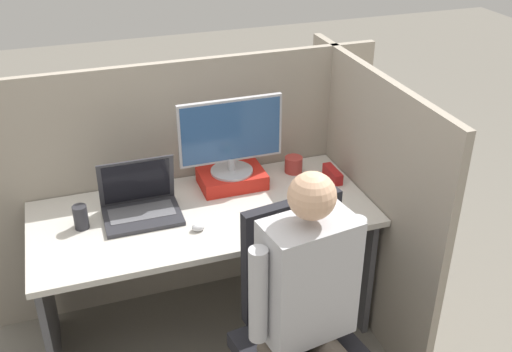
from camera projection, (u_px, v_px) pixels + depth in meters
name	position (u px, v px, depth m)	size (l,w,h in m)	color
cubicle_panel_back	(186.00, 184.00, 3.18)	(2.10, 0.04, 1.35)	gray
cubicle_panel_right	(365.00, 200.00, 3.04)	(0.04, 1.36, 1.35)	gray
desk	(205.00, 241.00, 2.92)	(1.60, 0.72, 0.73)	beige
paper_box	(232.00, 178.00, 3.04)	(0.33, 0.22, 0.08)	red
monitor	(231.00, 135.00, 2.93)	(0.52, 0.21, 0.39)	#B2B2B7
laptop	(141.00, 205.00, 2.79)	(0.35, 0.26, 0.27)	#2D2D33
mouse	(198.00, 227.00, 2.69)	(0.06, 0.04, 0.03)	silver
stapler	(333.00, 174.00, 3.10)	(0.04, 0.16, 0.06)	#A31919
carrot_toy	(278.00, 223.00, 2.71)	(0.05, 0.13, 0.05)	orange
office_chair	(298.00, 324.00, 2.44)	(0.54, 0.58, 1.03)	black
person	(311.00, 314.00, 2.19)	(0.48, 0.50, 1.29)	brown
coffee_mug	(294.00, 165.00, 3.16)	(0.09, 0.09, 0.09)	#A3332D
pen_cup	(81.00, 217.00, 2.69)	(0.07, 0.07, 0.11)	#28282D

